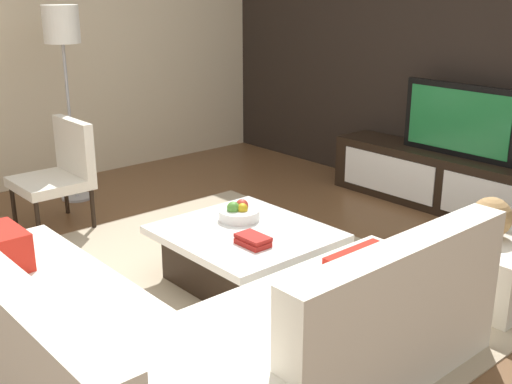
{
  "coord_description": "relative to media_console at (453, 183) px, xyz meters",
  "views": [
    {
      "loc": [
        2.85,
        -2.39,
        1.91
      ],
      "look_at": [
        -0.33,
        0.4,
        0.52
      ],
      "focal_mm": 44.57,
      "sensor_mm": 36.0,
      "label": 1
    }
  ],
  "objects": [
    {
      "name": "feature_wall_back",
      "position": [
        0.0,
        0.3,
        1.15
      ],
      "size": [
        6.4,
        0.12,
        2.8
      ],
      "primitive_type": "cube",
      "color": "black",
      "rests_on": "ground"
    },
    {
      "name": "ground_plane",
      "position": [
        0.0,
        -2.4,
        -0.25
      ],
      "size": [
        14.0,
        14.0,
        0.0
      ],
      "primitive_type": "plane",
      "color": "brown"
    },
    {
      "name": "ottoman",
      "position": [
        1.03,
        -1.24,
        -0.05
      ],
      "size": [
        0.7,
        0.7,
        0.4
      ],
      "primitive_type": "cube",
      "color": "silver",
      "rests_on": "ground"
    },
    {
      "name": "media_console",
      "position": [
        0.0,
        0.0,
        0.0
      ],
      "size": [
        2.35,
        0.46,
        0.5
      ],
      "color": "black",
      "rests_on": "ground"
    },
    {
      "name": "coffee_table",
      "position": [
        -0.1,
        -2.3,
        -0.05
      ],
      "size": [
        1.04,
        0.95,
        0.38
      ],
      "color": "black",
      "rests_on": "ground"
    },
    {
      "name": "area_rug",
      "position": [
        -0.1,
        -2.4,
        -0.24
      ],
      "size": [
        3.21,
        2.55,
        0.01
      ],
      "primitive_type": "cube",
      "color": "tan",
      "rests_on": "ground"
    },
    {
      "name": "decorative_ball",
      "position": [
        1.03,
        -1.24,
        0.28
      ],
      "size": [
        0.26,
        0.26,
        0.26
      ],
      "primitive_type": "sphere",
      "color": "#AD8451",
      "rests_on": "ottoman"
    },
    {
      "name": "television",
      "position": [
        0.0,
        0.0,
        0.56
      ],
      "size": [
        1.06,
        0.06,
        0.62
      ],
      "color": "black",
      "rests_on": "media_console"
    },
    {
      "name": "book_stack",
      "position": [
        0.12,
        -2.42,
        0.16
      ],
      "size": [
        0.22,
        0.15,
        0.06
      ],
      "color": "maroon",
      "rests_on": "coffee_table"
    },
    {
      "name": "sectional_couch",
      "position": [
        0.51,
        -3.28,
        0.03
      ],
      "size": [
        2.38,
        2.32,
        0.8
      ],
      "color": "silver",
      "rests_on": "ground"
    },
    {
      "name": "accent_chair_near",
      "position": [
        -1.93,
        -2.71,
        0.24
      ],
      "size": [
        0.57,
        0.54,
        0.87
      ],
      "rotation": [
        0.0,
        0.0,
        -0.06
      ],
      "color": "black",
      "rests_on": "ground"
    },
    {
      "name": "fruit_bowl",
      "position": [
        -0.28,
        -2.2,
        0.18
      ],
      "size": [
        0.28,
        0.28,
        0.13
      ],
      "color": "silver",
      "rests_on": "coffee_table"
    },
    {
      "name": "floor_lamp",
      "position": [
        -2.49,
        -2.34,
        1.22
      ],
      "size": [
        0.31,
        0.31,
        1.74
      ],
      "color": "#A5A5AA",
      "rests_on": "ground"
    },
    {
      "name": "side_wall_left",
      "position": [
        -3.2,
        -2.2,
        1.15
      ],
      "size": [
        0.12,
        5.2,
        2.8
      ],
      "primitive_type": "cube",
      "color": "beige",
      "rests_on": "ground"
    }
  ]
}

